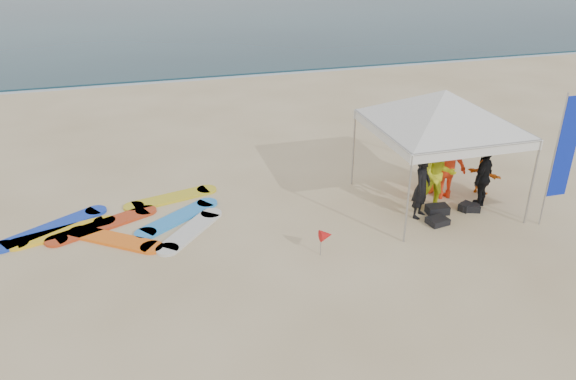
% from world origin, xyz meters
% --- Properties ---
extents(ground, '(120.00, 120.00, 0.00)m').
position_xyz_m(ground, '(0.00, 0.00, 0.00)').
color(ground, beige).
rests_on(ground, ground).
extents(shoreline_foam, '(160.00, 1.20, 0.01)m').
position_xyz_m(shoreline_foam, '(0.00, 18.20, 0.00)').
color(shoreline_foam, silver).
rests_on(shoreline_foam, ground).
extents(person_black_a, '(0.72, 0.70, 1.66)m').
position_xyz_m(person_black_a, '(3.59, 2.58, 0.83)').
color(person_black_a, black).
rests_on(person_black_a, ground).
extents(person_yellow, '(1.06, 0.91, 1.90)m').
position_xyz_m(person_yellow, '(4.21, 2.89, 0.95)').
color(person_yellow, yellow).
rests_on(person_yellow, ground).
extents(person_orange_a, '(1.27, 0.78, 1.92)m').
position_xyz_m(person_orange_a, '(4.77, 3.43, 0.96)').
color(person_orange_a, '#F33615').
rests_on(person_orange_a, ground).
extents(person_black_b, '(1.04, 0.90, 1.68)m').
position_xyz_m(person_black_b, '(5.38, 2.63, 0.84)').
color(person_black_b, black).
rests_on(person_black_b, ground).
extents(person_orange_b, '(0.98, 0.82, 1.70)m').
position_xyz_m(person_orange_b, '(4.66, 3.86, 0.85)').
color(person_orange_b, '#FF5216').
rests_on(person_orange_b, ground).
extents(person_seated, '(0.77, 0.97, 1.03)m').
position_xyz_m(person_seated, '(5.89, 3.34, 0.52)').
color(person_seated, orange).
rests_on(person_seated, ground).
extents(canopy_tent, '(4.72, 4.72, 3.56)m').
position_xyz_m(canopy_tent, '(4.32, 3.19, 3.10)').
color(canopy_tent, '#A5A5A8').
rests_on(canopy_tent, ground).
extents(feather_flag, '(0.57, 0.04, 3.40)m').
position_xyz_m(feather_flag, '(6.56, 1.37, 2.00)').
color(feather_flag, '#A5A5A8').
rests_on(feather_flag, ground).
extents(marker_pennant, '(0.28, 0.28, 0.64)m').
position_xyz_m(marker_pennant, '(0.68, 1.51, 0.49)').
color(marker_pennant, '#A5A5A8').
rests_on(marker_pennant, ground).
extents(gear_pile, '(1.73, 0.95, 0.22)m').
position_xyz_m(gear_pile, '(4.37, 2.42, 0.10)').
color(gear_pile, black).
rests_on(gear_pile, ground).
extents(surfboard_spread, '(5.27, 3.36, 0.07)m').
position_xyz_m(surfboard_spread, '(-3.76, 4.16, 0.04)').
color(surfboard_spread, '#1639C3').
rests_on(surfboard_spread, ground).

